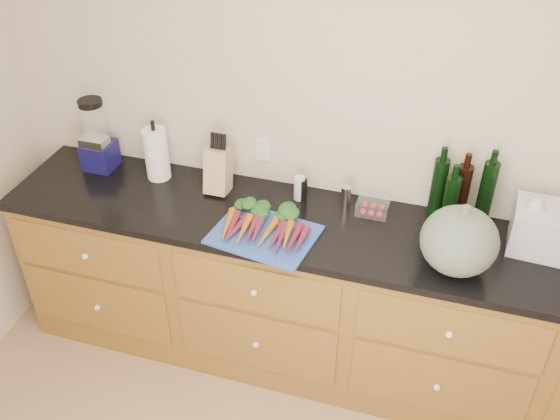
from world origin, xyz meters
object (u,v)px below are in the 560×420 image
(squash, at_px, (459,241))
(paper_towel, at_px, (157,154))
(cutting_board, at_px, (264,235))
(carrots, at_px, (267,225))
(blender_appliance, at_px, (97,139))
(knife_block, at_px, (218,170))
(tomato_box, at_px, (373,207))

(squash, bearing_deg, paper_towel, 169.49)
(cutting_board, xyz_separation_m, carrots, (0.00, 0.04, 0.03))
(cutting_board, relative_size, paper_towel, 1.68)
(cutting_board, height_order, paper_towel, paper_towel)
(cutting_board, bearing_deg, squash, 2.01)
(carrots, xyz_separation_m, squash, (0.87, -0.01, 0.11))
(blender_appliance, xyz_separation_m, paper_towel, (0.34, 0.00, -0.04))
(paper_towel, relative_size, knife_block, 1.20)
(tomato_box, bearing_deg, cutting_board, -143.88)
(tomato_box, bearing_deg, carrots, -147.24)
(carrots, distance_m, tomato_box, 0.54)
(blender_appliance, bearing_deg, squash, -8.58)
(carrots, bearing_deg, blender_appliance, 164.96)
(cutting_board, xyz_separation_m, tomato_box, (0.45, 0.33, 0.03))
(carrots, height_order, tomato_box, tomato_box)
(blender_appliance, distance_m, knife_block, 0.70)
(knife_block, xyz_separation_m, tomato_box, (0.79, 0.03, -0.08))
(cutting_board, bearing_deg, knife_block, 138.68)
(cutting_board, bearing_deg, carrots, 90.00)
(knife_block, bearing_deg, tomato_box, 2.17)
(paper_towel, bearing_deg, blender_appliance, -179.64)
(cutting_board, height_order, squash, squash)
(paper_towel, distance_m, knife_block, 0.35)
(cutting_board, height_order, carrots, carrots)
(carrots, relative_size, blender_appliance, 1.01)
(cutting_board, height_order, tomato_box, tomato_box)
(cutting_board, relative_size, tomato_box, 3.08)
(blender_appliance, distance_m, paper_towel, 0.35)
(paper_towel, bearing_deg, cutting_board, -24.78)
(blender_appliance, distance_m, tomato_box, 1.50)
(paper_towel, bearing_deg, knife_block, -3.25)
(carrots, bearing_deg, squash, -0.57)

